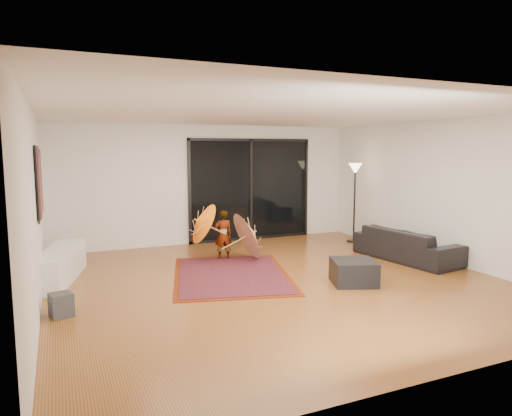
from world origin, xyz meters
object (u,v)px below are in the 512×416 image
media_console (60,265)px  ottoman (354,272)px  sofa (407,244)px  child (223,235)px

media_console → ottoman: media_console is taller
media_console → ottoman: bearing=-11.2°
media_console → sofa: (6.20, -1.17, 0.05)m
media_console → child: 2.97m
sofa → ottoman: sofa is taller
media_console → child: (2.95, 0.31, 0.23)m
ottoman → media_console: bearing=154.2°
sofa → media_console: bearing=72.4°
media_console → sofa: bearing=3.9°
sofa → child: 3.57m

